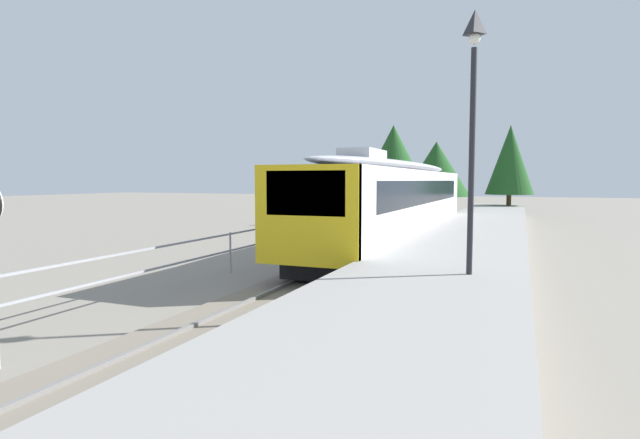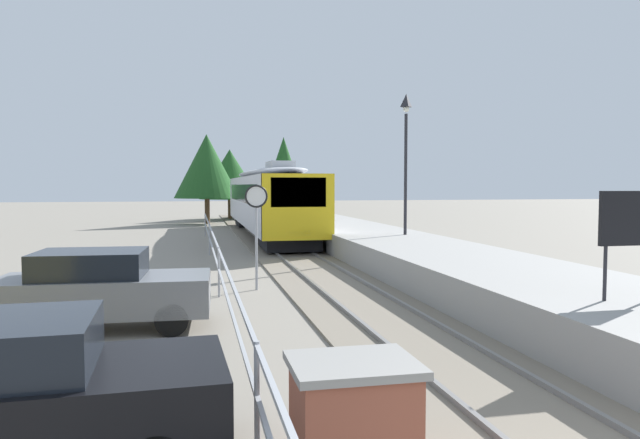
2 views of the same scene
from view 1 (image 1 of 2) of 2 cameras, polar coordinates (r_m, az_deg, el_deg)
The scene contains 8 objects.
ground_plane at distance 16.58m, azimuth -7.35°, elevation -5.46°, with size 160.00×160.00×0.00m, color gray.
track_rails at distance 15.35m, azimuth 2.52°, elevation -6.10°, with size 3.20×60.00×0.14m.
commuter_train at distance 21.60m, azimuth 8.51°, elevation 2.55°, with size 2.82×19.36×3.74m.
station_platform at distance 14.55m, azimuth 14.74°, elevation -5.17°, with size 3.90×60.00×0.90m, color #999691.
platform_lamp_mid_platform at distance 10.93m, azimuth 16.95°, elevation 13.63°, with size 0.34×0.34×5.35m.
tree_behind_carpark at distance 41.85m, azimuth 20.69°, elevation 6.32°, with size 3.62×3.62×7.11m.
tree_behind_station_far at distance 38.48m, azimuth 13.00°, elevation 5.58°, with size 5.00×5.00×5.72m.
tree_distant_left at distance 33.69m, azimuth 8.29°, elevation 6.64°, with size 4.71×4.71×6.47m.
Camera 1 is at (5.00, 7.76, 2.84)m, focal length 28.29 mm.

